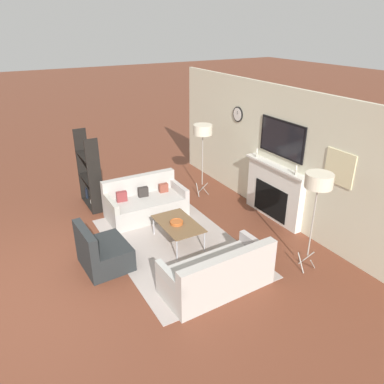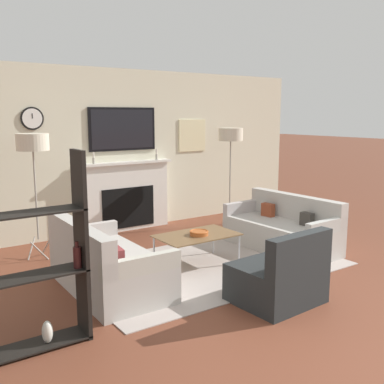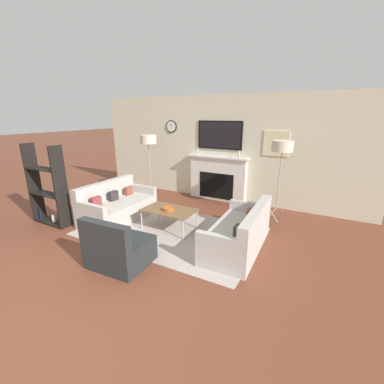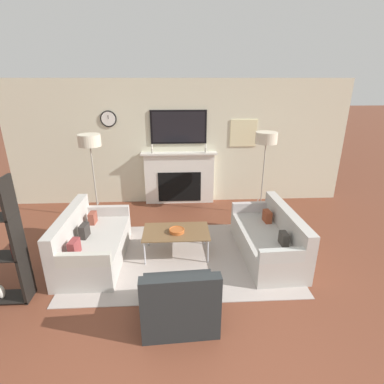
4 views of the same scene
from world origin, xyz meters
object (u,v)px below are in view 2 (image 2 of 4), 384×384
Objects in this scene: couch_left at (106,266)px; coffee_table at (197,236)px; armchair at (279,278)px; floor_lamp_right at (231,136)px; shelf_unit at (31,265)px; decorative_bowl at (199,233)px; couch_right at (283,230)px; floor_lamp_left at (33,144)px.

couch_left is 1.56× the size of coffee_table.
coffee_table is (-0.03, 1.45, 0.13)m from armchair.
couch_left is 3.72m from floor_lamp_right.
couch_left is at bearing 39.67° from shelf_unit.
shelf_unit reaches higher than decorative_bowl.
couch_left is 0.95× the size of couch_right.
decorative_bowl is at bearing 21.19° from shelf_unit.
couch_left is 2.06m from floor_lamp_left.
floor_lamp_right reaches higher than couch_left.
couch_right is at bearing -27.11° from floor_lamp_left.
shelf_unit reaches higher than armchair.
shelf_unit is at bearing -167.44° from couch_right.
shelf_unit is (-2.35, -0.95, 0.35)m from coffee_table.
couch_right is 1.00× the size of floor_lamp_right.
couch_right is at bearing -100.46° from floor_lamp_right.
couch_right is 3.71m from floor_lamp_left.
armchair is 1.45m from coffee_table.
couch_left is at bearing -79.76° from floor_lamp_left.
floor_lamp_right is 1.04× the size of shelf_unit.
floor_lamp_left reaches higher than coffee_table.
floor_lamp_left is at bearing 136.68° from decorative_bowl.
floor_lamp_left reaches higher than couch_right.
coffee_table is 2.56m from shelf_unit.
coffee_table is at bearing 4.18° from couch_left.
floor_lamp_left reaches higher than decorative_bowl.
armchair is 0.53× the size of shelf_unit.
armchair is at bearing -137.12° from couch_right.
coffee_table is at bearing -140.05° from floor_lamp_right.
coffee_table is (1.32, 0.10, 0.11)m from couch_left.
floor_lamp_right is (3.39, 0.00, 0.01)m from floor_lamp_left.
armchair is 3.62× the size of decorative_bowl.
floor_lamp_right is 4.87m from shelf_unit.
shelf_unit is (-3.84, -0.85, 0.46)m from couch_right.
couch_right is 1.99m from armchair.
floor_lamp_right is (1.75, 2.94, 1.32)m from armchair.
couch_left reaches higher than decorative_bowl.
coffee_table is (-1.49, 0.09, 0.12)m from couch_right.
couch_right is 1.65× the size of coffee_table.
decorative_bowl is (-1.48, 0.06, 0.17)m from couch_right.
floor_lamp_right reaches higher than couch_right.
shelf_unit is at bearing -140.33° from couch_left.
couch_right is 3.96m from shelf_unit.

